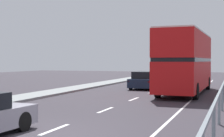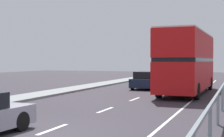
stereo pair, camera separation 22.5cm
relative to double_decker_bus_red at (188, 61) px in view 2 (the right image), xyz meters
The scene contains 5 objects.
ground_plane 15.33m from the double_decker_bus_red, 99.30° to the right, with size 75.53×120.00×0.10m, color #322D35.
lane_paint_markings 6.74m from the double_decker_bus_red, 92.84° to the right, with size 3.44×46.00×0.01m.
bridge_side_railing 6.66m from the double_decker_bus_red, 65.74° to the right, with size 0.10×42.00×1.18m.
double_decker_bus_red is the anchor object (origin of this frame).
sedan_car_ahead 4.86m from the double_decker_bus_red, 143.18° to the left, with size 1.89×4.24×1.43m.
Camera 2 is at (5.82, -8.63, 2.30)m, focal length 52.90 mm.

